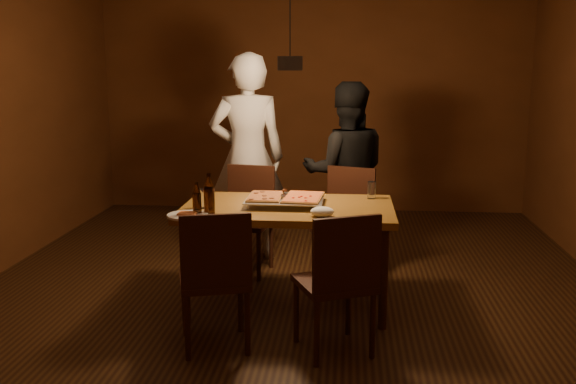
# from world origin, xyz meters

# --- Properties ---
(room_shell) EXTENTS (6.00, 6.00, 6.00)m
(room_shell) POSITION_xyz_m (0.00, 0.00, 1.40)
(room_shell) COLOR #3B2410
(room_shell) RESTS_ON ground
(dining_table) EXTENTS (1.50, 0.90, 0.75)m
(dining_table) POSITION_xyz_m (0.00, -0.18, 0.68)
(dining_table) COLOR olive
(dining_table) RESTS_ON floor
(chair_far_left) EXTENTS (0.49, 0.49, 0.49)m
(chair_far_left) POSITION_xyz_m (-0.42, 0.62, 0.54)
(chair_far_left) COLOR #38190F
(chair_far_left) RESTS_ON floor
(chair_far_right) EXTENTS (0.54, 0.54, 0.49)m
(chair_far_right) POSITION_xyz_m (0.42, 0.59, 0.54)
(chair_far_right) COLOR #38190F
(chair_far_right) RESTS_ON floor
(chair_near_left) EXTENTS (0.52, 0.52, 0.49)m
(chair_near_left) POSITION_xyz_m (-0.36, -0.99, 0.54)
(chair_near_left) COLOR #38190F
(chair_near_left) RESTS_ON floor
(chair_near_right) EXTENTS (0.55, 0.55, 0.49)m
(chair_near_right) POSITION_xyz_m (0.39, -0.98, 0.54)
(chair_near_right) COLOR #38190F
(chair_near_right) RESTS_ON floor
(pizza_tray) EXTENTS (0.55, 0.46, 0.05)m
(pizza_tray) POSITION_xyz_m (-0.02, -0.15, 0.77)
(pizza_tray) COLOR silver
(pizza_tray) RESTS_ON dining_table
(pizza_meat) EXTENTS (0.24, 0.37, 0.02)m
(pizza_meat) POSITION_xyz_m (-0.17, -0.14, 0.81)
(pizza_meat) COLOR maroon
(pizza_meat) RESTS_ON pizza_tray
(pizza_cheese) EXTENTS (0.29, 0.43, 0.02)m
(pizza_cheese) POSITION_xyz_m (0.11, -0.14, 0.81)
(pizza_cheese) COLOR gold
(pizza_cheese) RESTS_ON pizza_tray
(spatula) EXTENTS (0.15, 0.25, 0.04)m
(spatula) POSITION_xyz_m (-0.01, -0.13, 0.81)
(spatula) COLOR silver
(spatula) RESTS_ON pizza_tray
(beer_bottle_a) EXTENTS (0.06, 0.06, 0.22)m
(beer_bottle_a) POSITION_xyz_m (-0.58, -0.52, 0.86)
(beer_bottle_a) COLOR black
(beer_bottle_a) RESTS_ON dining_table
(beer_bottle_b) EXTENTS (0.07, 0.07, 0.28)m
(beer_bottle_b) POSITION_xyz_m (-0.50, -0.48, 0.89)
(beer_bottle_b) COLOR black
(beer_bottle_b) RESTS_ON dining_table
(water_glass_left) EXTENTS (0.08, 0.08, 0.13)m
(water_glass_left) POSITION_xyz_m (-0.57, -0.30, 0.82)
(water_glass_left) COLOR silver
(water_glass_left) RESTS_ON dining_table
(water_glass_right) EXTENTS (0.06, 0.06, 0.13)m
(water_glass_right) POSITION_xyz_m (0.61, 0.12, 0.81)
(water_glass_right) COLOR silver
(water_glass_right) RESTS_ON dining_table
(plate_slice) EXTENTS (0.27, 0.27, 0.03)m
(plate_slice) POSITION_xyz_m (-0.63, -0.57, 0.76)
(plate_slice) COLOR white
(plate_slice) RESTS_ON dining_table
(napkin) EXTENTS (0.16, 0.12, 0.07)m
(napkin) POSITION_xyz_m (0.26, -0.49, 0.78)
(napkin) COLOR white
(napkin) RESTS_ON dining_table
(diner_white) EXTENTS (0.75, 0.57, 1.84)m
(diner_white) POSITION_xyz_m (-0.47, 0.99, 0.92)
(diner_white) COLOR silver
(diner_white) RESTS_ON floor
(diner_dark) EXTENTS (0.82, 0.66, 1.60)m
(diner_dark) POSITION_xyz_m (0.41, 0.99, 0.80)
(diner_dark) COLOR black
(diner_dark) RESTS_ON floor
(pendant_lamp) EXTENTS (0.18, 0.18, 1.10)m
(pendant_lamp) POSITION_xyz_m (0.00, 0.00, 1.76)
(pendant_lamp) COLOR black
(pendant_lamp) RESTS_ON ceiling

